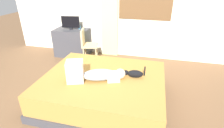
# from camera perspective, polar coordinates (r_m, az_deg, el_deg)

# --- Properties ---
(ground_plane) EXTENTS (16.00, 16.00, 0.00)m
(ground_plane) POSITION_cam_1_polar(r_m,az_deg,el_deg) (3.15, -4.63, -12.77)
(ground_plane) COLOR brown
(back_wall_with_window) EXTENTS (6.40, 0.14, 2.90)m
(back_wall_with_window) POSITION_cam_1_polar(r_m,az_deg,el_deg) (4.74, 4.13, 19.69)
(back_wall_with_window) COLOR beige
(back_wall_with_window) RESTS_ON ground
(bed) EXTENTS (2.06, 1.72, 0.49)m
(bed) POSITION_cam_1_polar(r_m,az_deg,el_deg) (3.10, -2.71, -7.99)
(bed) COLOR #38383D
(bed) RESTS_ON ground
(person_lying) EXTENTS (0.93, 0.53, 0.34)m
(person_lying) POSITION_cam_1_polar(r_m,az_deg,el_deg) (2.83, -6.11, -3.10)
(person_lying) COLOR #8C939E
(person_lying) RESTS_ON bed
(cat) EXTENTS (0.36, 0.13, 0.21)m
(cat) POSITION_cam_1_polar(r_m,az_deg,el_deg) (2.93, 7.18, -3.13)
(cat) COLOR black
(cat) RESTS_ON bed
(desk) EXTENTS (0.90, 0.56, 0.74)m
(desk) POSITION_cam_1_polar(r_m,az_deg,el_deg) (5.03, -12.72, 6.83)
(desk) COLOR #38383D
(desk) RESTS_ON ground
(tv_monitor) EXTENTS (0.48, 0.10, 0.35)m
(tv_monitor) POSITION_cam_1_polar(r_m,az_deg,el_deg) (4.88, -13.30, 12.95)
(tv_monitor) COLOR black
(tv_monitor) RESTS_ON desk
(cup) EXTENTS (0.07, 0.07, 0.09)m
(cup) POSITION_cam_1_polar(r_m,az_deg,el_deg) (4.90, -10.52, 11.64)
(cup) COLOR teal
(cup) RESTS_ON desk
(chair_by_desk) EXTENTS (0.46, 0.46, 0.86)m
(chair_by_desk) POSITION_cam_1_polar(r_m,az_deg,el_deg) (4.46, -8.10, 6.62)
(chair_by_desk) COLOR tan
(chair_by_desk) RESTS_ON ground
(curtain_left) EXTENTS (0.44, 0.06, 2.48)m
(curtain_left) POSITION_cam_1_polar(r_m,az_deg,el_deg) (4.73, -0.76, 17.16)
(curtain_left) COLOR #ADCC75
(curtain_left) RESTS_ON ground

